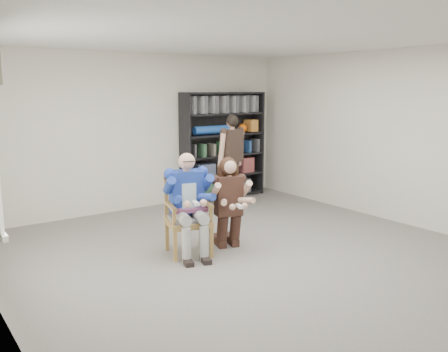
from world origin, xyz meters
TOP-DOWN VIEW (x-y plane):
  - room_shell at (0.00, 0.00)m, footprint 6.00×7.00m
  - floor at (0.00, 0.00)m, footprint 6.00×7.00m
  - armchair at (-0.60, 0.84)m, footprint 0.75×0.74m
  - seated_man at (-0.60, 0.84)m, footprint 0.79×0.95m
  - kneeling_woman at (-0.02, 0.72)m, footprint 0.74×0.95m
  - bookshelf at (1.70, 3.28)m, footprint 1.80×0.38m
  - standing_man at (1.20, 2.31)m, footprint 0.58×0.39m

SIDE VIEW (x-z plane):
  - floor at x=0.00m, z-range -0.01..0.01m
  - armchair at x=-0.60m, z-range 0.00..1.05m
  - kneeling_woman at x=-0.02m, z-range 0.00..1.25m
  - seated_man at x=-0.60m, z-range 0.00..1.37m
  - standing_man at x=1.20m, z-range 0.00..1.73m
  - bookshelf at x=1.70m, z-range 0.00..2.10m
  - room_shell at x=0.00m, z-range 0.00..2.80m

